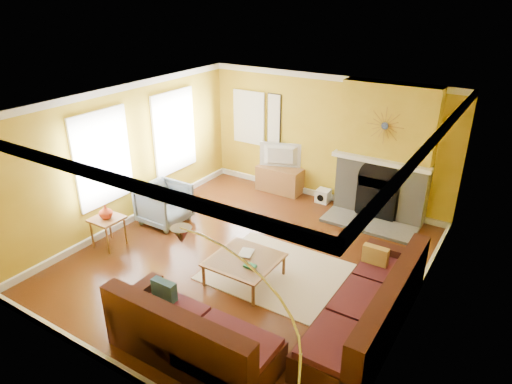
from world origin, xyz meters
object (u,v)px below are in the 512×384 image
Objects in this scene: armchair at (164,204)px; arc_lamp at (244,347)px; coffee_table at (244,269)px; side_table at (109,232)px; media_console at (280,179)px; sectional_sofa at (279,287)px.

armchair is 4.99m from arc_lamp.
coffee_table is 1.82× the size of side_table.
armchair is (-1.16, -2.54, 0.11)m from media_console.
side_table is (-3.51, -0.01, -0.17)m from sectional_sofa.
side_table is 0.25× the size of arc_lamp.
armchair is at bearing 159.85° from sectional_sofa.
media_console is 0.47× the size of arc_lamp.
arc_lamp reaches higher than coffee_table.
arc_lamp reaches higher than armchair.
media_console is 1.19× the size of armchair.
arc_lamp is (3.91, -3.02, 0.71)m from armchair.
sectional_sofa is 4.00× the size of armchair.
coffee_table is 2.83m from arc_lamp.
sectional_sofa is 2.04m from arc_lamp.
media_console is 4.00m from side_table.
media_console is (-2.11, 3.74, -0.16)m from sectional_sofa.
coffee_table is 2.68m from side_table.
side_table reaches higher than coffee_table.
sectional_sofa is at bearing 0.20° from side_table.
armchair is 1.55× the size of side_table.
coffee_table is at bearing 8.93° from side_table.
armchair is (-3.28, 1.20, -0.06)m from sectional_sofa.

